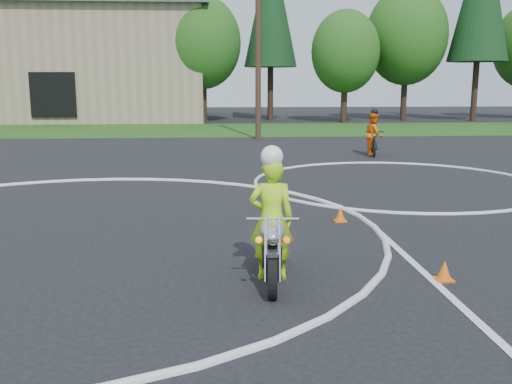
{
  "coord_description": "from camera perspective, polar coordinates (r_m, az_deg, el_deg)",
  "views": [
    {
      "loc": [
        2.96,
        -7.59,
        2.78
      ],
      "look_at": [
        3.55,
        1.16,
        1.1
      ],
      "focal_mm": 40.0,
      "sensor_mm": 36.0,
      "label": 1
    }
  ],
  "objects": [
    {
      "name": "utility_poles",
      "position": [
        28.76,
        0.22,
        15.66
      ],
      "size": [
        41.6,
        1.12,
        10.0
      ],
      "color": "#473321",
      "rests_on": "ground"
    },
    {
      "name": "primary_motorcycle",
      "position": [
        8.07,
        1.64,
        -5.51
      ],
      "size": [
        0.69,
        1.99,
        1.04
      ],
      "rotation": [
        0.0,
        0.0,
        -0.09
      ],
      "color": "black",
      "rests_on": "ground"
    },
    {
      "name": "ground",
      "position": [
        8.6,
        -24.04,
        -8.98
      ],
      "size": [
        120.0,
        120.0,
        0.0
      ],
      "primitive_type": "plane",
      "color": "black",
      "rests_on": "ground"
    },
    {
      "name": "rider_second_grp",
      "position": [
        22.68,
        11.67,
        5.22
      ],
      "size": [
        1.0,
        1.99,
        1.82
      ],
      "rotation": [
        0.0,
        0.0,
        -0.19
      ],
      "color": "black",
      "rests_on": "ground"
    },
    {
      "name": "rider_primary_grp",
      "position": [
        8.1,
        1.56,
        -2.34
      ],
      "size": [
        0.67,
        0.47,
        1.94
      ],
      "rotation": [
        0.0,
        0.0,
        -0.09
      ],
      "color": "#B6F619",
      "rests_on": "ground"
    },
    {
      "name": "grass_strip",
      "position": [
        34.82,
        -8.79,
        6.16
      ],
      "size": [
        120.0,
        10.0,
        0.02
      ],
      "primitive_type": "cube",
      "color": "#1E4714",
      "rests_on": "ground"
    },
    {
      "name": "traffic_cones",
      "position": [
        11.58,
        6.64,
        -2.43
      ],
      "size": [
        24.38,
        10.59,
        0.3
      ],
      "color": "orange",
      "rests_on": "ground"
    },
    {
      "name": "course_markings",
      "position": [
        12.28,
        -7.45,
        -2.29
      ],
      "size": [
        19.05,
        19.05,
        0.12
      ],
      "color": "silver",
      "rests_on": "ground"
    },
    {
      "name": "treeline",
      "position": [
        43.99,
        12.19,
        15.61
      ],
      "size": [
        38.2,
        8.1,
        14.52
      ],
      "color": "#382619",
      "rests_on": "ground"
    }
  ]
}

